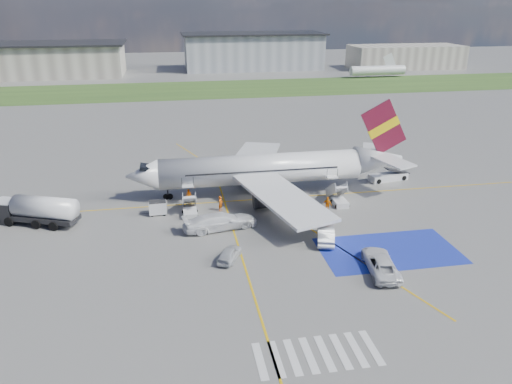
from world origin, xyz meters
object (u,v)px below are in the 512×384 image
at_px(airliner, 272,168).
at_px(belt_loader, 388,177).
at_px(gpu_cart, 158,208).
at_px(fuel_tanker, 36,212).
at_px(car_silver_a, 229,254).
at_px(car_silver_b, 326,234).
at_px(van_white_b, 220,219).
at_px(van_white_a, 381,261).

bearing_deg(airliner, belt_loader, 6.36).
height_order(airliner, gpu_cart, airliner).
height_order(fuel_tanker, car_silver_a, fuel_tanker).
distance_m(fuel_tanker, gpu_cart, 13.56).
height_order(car_silver_a, car_silver_b, car_silver_b).
height_order(airliner, car_silver_b, airliner).
height_order(car_silver_a, van_white_b, van_white_b).
bearing_deg(car_silver_a, van_white_a, -171.20).
relative_size(airliner, gpu_cart, 17.58).
relative_size(airliner, van_white_b, 5.91).
relative_size(airliner, belt_loader, 6.02).
relative_size(gpu_cart, car_silver_b, 0.42).
distance_m(fuel_tanker, van_white_a, 38.14).
bearing_deg(car_silver_b, fuel_tanker, -1.46).
bearing_deg(car_silver_b, car_silver_a, 28.29).
distance_m(van_white_a, van_white_b, 18.18).
xyz_separation_m(car_silver_a, car_silver_b, (10.53, 2.23, 0.15)).
distance_m(car_silver_b, van_white_b, 11.76).
relative_size(fuel_tanker, car_silver_b, 2.04).
distance_m(fuel_tanker, car_silver_b, 32.61).
distance_m(car_silver_a, car_silver_b, 10.76).
bearing_deg(gpu_cart, belt_loader, 10.01).
distance_m(airliner, fuel_tanker, 28.76).
distance_m(gpu_cart, van_white_b, 8.63).
xyz_separation_m(car_silver_a, van_white_a, (13.78, -4.50, 0.34)).
xyz_separation_m(airliner, van_white_a, (6.01, -21.53, -2.39)).
height_order(fuel_tanker, van_white_b, fuel_tanker).
bearing_deg(car_silver_b, belt_loader, -114.63).
bearing_deg(airliner, van_white_a, -74.40).
xyz_separation_m(airliner, car_silver_b, (2.76, -14.80, -2.58)).
distance_m(airliner, gpu_cart, 15.65).
height_order(fuel_tanker, belt_loader, fuel_tanker).
bearing_deg(airliner, van_white_b, -128.80).
bearing_deg(fuel_tanker, belt_loader, 30.29).
xyz_separation_m(fuel_tanker, car_silver_a, (20.51, -12.19, -0.76)).
distance_m(airliner, van_white_a, 22.48).
bearing_deg(airliner, gpu_cart, -162.74).
height_order(belt_loader, van_white_a, van_white_a).
xyz_separation_m(car_silver_b, van_white_a, (3.25, -6.73, 0.19)).
bearing_deg(gpu_cart, van_white_b, -38.69).
bearing_deg(car_silver_b, airliner, -63.10).
relative_size(gpu_cart, van_white_b, 0.34).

